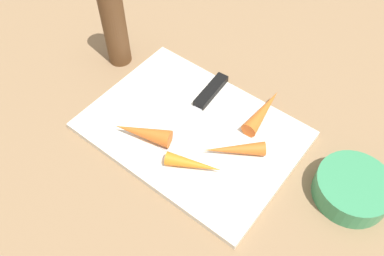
# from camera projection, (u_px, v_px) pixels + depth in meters

# --- Properties ---
(ground_plane) EXTENTS (1.40, 1.40, 0.00)m
(ground_plane) POSITION_uv_depth(u_px,v_px,m) (192.00, 132.00, 0.71)
(ground_plane) COLOR #8C6D4C
(cutting_board) EXTENTS (0.36, 0.26, 0.01)m
(cutting_board) POSITION_uv_depth(u_px,v_px,m) (192.00, 130.00, 0.70)
(cutting_board) COLOR silver
(cutting_board) RESTS_ON ground_plane
(knife) EXTENTS (0.04, 0.20, 0.01)m
(knife) POSITION_uv_depth(u_px,v_px,m) (207.00, 95.00, 0.74)
(knife) COLOR #B7B7BC
(knife) RESTS_ON cutting_board
(carrot_longest) EXTENTS (0.03, 0.11, 0.03)m
(carrot_longest) POSITION_uv_depth(u_px,v_px,m) (263.00, 111.00, 0.70)
(carrot_longest) COLOR orange
(carrot_longest) RESTS_ON cutting_board
(carrot_shortest) EXTENTS (0.09, 0.06, 0.02)m
(carrot_shortest) POSITION_uv_depth(u_px,v_px,m) (194.00, 164.00, 0.64)
(carrot_shortest) COLOR orange
(carrot_shortest) RESTS_ON cutting_board
(carrot_short) EXTENTS (0.10, 0.06, 0.03)m
(carrot_short) POSITION_uv_depth(u_px,v_px,m) (142.00, 133.00, 0.67)
(carrot_short) COLOR orange
(carrot_short) RESTS_ON cutting_board
(carrot_long) EXTENTS (0.09, 0.08, 0.02)m
(carrot_long) POSITION_uv_depth(u_px,v_px,m) (234.00, 149.00, 0.66)
(carrot_long) COLOR orange
(carrot_long) RESTS_ON cutting_board
(small_bowl) EXTENTS (0.12, 0.12, 0.04)m
(small_bowl) POSITION_uv_depth(u_px,v_px,m) (352.00, 188.00, 0.62)
(small_bowl) COLOR #388C59
(small_bowl) RESTS_ON ground_plane
(pepper_grinder) EXTENTS (0.05, 0.05, 0.18)m
(pepper_grinder) POSITION_uv_depth(u_px,v_px,m) (114.00, 24.00, 0.75)
(pepper_grinder) COLOR brown
(pepper_grinder) RESTS_ON ground_plane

